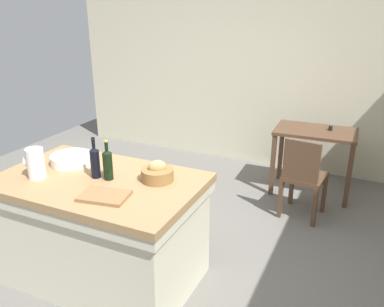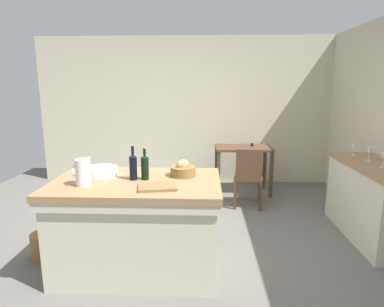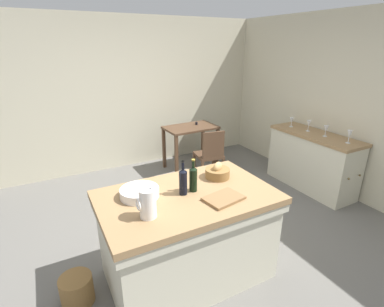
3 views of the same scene
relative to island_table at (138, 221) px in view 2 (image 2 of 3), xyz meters
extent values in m
plane|color=#66635E|center=(0.29, 0.43, -0.48)|extent=(6.76, 6.76, 0.00)
cube|color=beige|center=(0.29, 3.03, 0.82)|extent=(5.32, 0.12, 2.60)
cube|color=#99754C|center=(0.00, 0.00, 0.38)|extent=(1.55, 0.97, 0.06)
cube|color=beige|center=(0.00, 0.00, 0.31)|extent=(1.53, 0.95, 0.08)
cube|color=beige|center=(0.00, 0.00, -0.06)|extent=(1.47, 0.89, 0.83)
cube|color=#99754C|center=(2.55, 0.76, 0.38)|extent=(0.52, 1.39, 0.04)
cube|color=beige|center=(2.55, 0.76, -0.06)|extent=(0.49, 1.36, 0.84)
cube|color=#513826|center=(1.26, 2.33, 0.28)|extent=(0.92, 0.59, 0.04)
cube|color=#513826|center=(0.86, 2.07, -0.11)|extent=(0.05, 0.05, 0.74)
cube|color=#513826|center=(1.69, 2.10, -0.11)|extent=(0.05, 0.05, 0.74)
cube|color=#513826|center=(0.84, 2.56, -0.11)|extent=(0.05, 0.05, 0.74)
cube|color=#513826|center=(1.67, 2.59, -0.11)|extent=(0.05, 0.05, 0.74)
cylinder|color=black|center=(1.41, 2.39, 0.32)|extent=(0.04, 0.04, 0.05)
cube|color=#513826|center=(1.27, 1.73, -0.04)|extent=(0.45, 0.45, 0.04)
cube|color=#513826|center=(1.25, 1.55, 0.20)|extent=(0.36, 0.08, 0.42)
cube|color=#513826|center=(1.47, 1.89, -0.27)|extent=(0.04, 0.04, 0.42)
cube|color=#513826|center=(1.12, 1.93, -0.27)|extent=(0.04, 0.04, 0.42)
cube|color=#513826|center=(1.43, 1.53, -0.27)|extent=(0.04, 0.04, 0.42)
cube|color=#513826|center=(1.07, 1.57, -0.27)|extent=(0.04, 0.04, 0.42)
cylinder|color=white|center=(-0.43, -0.18, 0.53)|extent=(0.13, 0.13, 0.24)
cone|color=white|center=(-0.37, -0.18, 0.66)|extent=(0.07, 0.04, 0.06)
torus|color=white|center=(-0.50, -0.18, 0.54)|extent=(0.02, 0.10, 0.10)
cylinder|color=white|center=(-0.38, 0.16, 0.45)|extent=(0.34, 0.34, 0.08)
cylinder|color=olive|center=(0.42, 0.17, 0.46)|extent=(0.24, 0.24, 0.09)
ellipsoid|color=tan|center=(0.42, 0.17, 0.52)|extent=(0.15, 0.14, 0.10)
cube|color=olive|center=(0.23, -0.23, 0.42)|extent=(0.36, 0.28, 0.02)
cylinder|color=black|center=(0.08, 0.03, 0.51)|extent=(0.07, 0.07, 0.21)
cone|color=black|center=(0.08, 0.03, 0.63)|extent=(0.07, 0.07, 0.02)
cylinder|color=black|center=(0.08, 0.03, 0.68)|extent=(0.03, 0.03, 0.07)
cylinder|color=#B29933|center=(0.08, 0.03, 0.71)|extent=(0.03, 0.03, 0.01)
cylinder|color=black|center=(-0.03, 0.02, 0.52)|extent=(0.07, 0.07, 0.22)
cone|color=black|center=(-0.03, 0.02, 0.64)|extent=(0.07, 0.07, 0.03)
cylinder|color=black|center=(-0.03, 0.02, 0.69)|extent=(0.03, 0.03, 0.08)
cylinder|color=black|center=(-0.03, 0.02, 0.72)|extent=(0.03, 0.03, 0.01)
cylinder|color=white|center=(2.56, 0.61, 0.40)|extent=(0.06, 0.06, 0.00)
cylinder|color=white|center=(2.56, 0.61, 0.44)|extent=(0.01, 0.01, 0.06)
cone|color=white|center=(2.56, 0.61, 0.52)|extent=(0.07, 0.07, 0.09)
cylinder|color=white|center=(2.56, 0.92, 0.40)|extent=(0.06, 0.06, 0.00)
cylinder|color=white|center=(2.56, 0.92, 0.44)|extent=(0.01, 0.01, 0.07)
cone|color=white|center=(2.56, 0.92, 0.52)|extent=(0.07, 0.07, 0.10)
cylinder|color=white|center=(2.52, 1.23, 0.40)|extent=(0.06, 0.06, 0.00)
cylinder|color=white|center=(2.52, 1.23, 0.44)|extent=(0.01, 0.01, 0.06)
cone|color=white|center=(2.52, 1.23, 0.51)|extent=(0.07, 0.07, 0.09)
cylinder|color=olive|center=(-1.01, 0.15, -0.35)|extent=(0.28, 0.28, 0.26)
camera|label=1|loc=(1.80, -2.18, 1.66)|focal=37.17mm
camera|label=2|loc=(0.63, -2.87, 1.27)|focal=30.29mm
camera|label=3|loc=(-1.03, -2.02, 1.66)|focal=27.07mm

